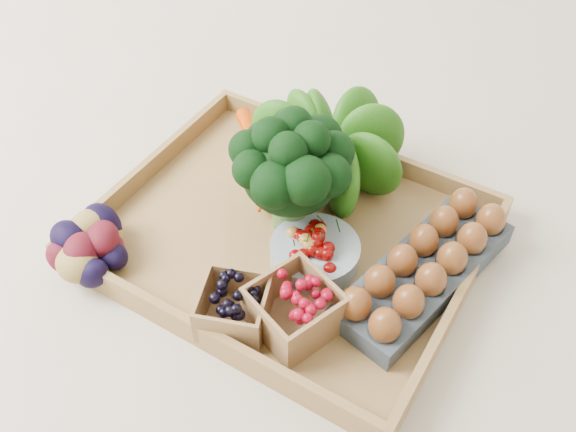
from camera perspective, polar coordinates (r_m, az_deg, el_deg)
The scene contains 10 objects.
ground at distance 1.00m, azimuth -0.00°, elevation -2.37°, with size 4.00×4.00×0.00m, color beige.
tray at distance 0.99m, azimuth -0.00°, elevation -2.09°, with size 0.55×0.45×0.01m, color olive.
carrots at distance 1.09m, azimuth -2.80°, elevation 5.49°, with size 0.18×0.13×0.04m, color #C73B00, non-canonical shape.
lettuce at distance 1.03m, azimuth 3.69°, elevation 6.80°, with size 0.16×0.16×0.16m, color #144D0C.
broccoli at distance 0.95m, azimuth 0.26°, elevation 2.28°, with size 0.19×0.19×0.15m, color black, non-canonical shape.
cherry_bowl at distance 0.94m, azimuth 2.40°, elevation -3.33°, with size 0.13×0.13×0.03m, color #8C9EA5.
egg_carton at distance 0.94m, azimuth 11.98°, elevation -5.02°, with size 0.11×0.30×0.04m, color #3D464D.
potatoes at distance 0.97m, azimuth -17.59°, elevation -1.79°, with size 0.16×0.16×0.09m, color #440A13, non-canonical shape.
punnet_blackberry at distance 0.87m, azimuth -4.82°, elevation -8.10°, with size 0.09×0.09×0.06m, color black.
punnet_raspberry at distance 0.86m, azimuth 0.56°, elevation -8.29°, with size 0.10×0.10×0.07m, color maroon.
Camera 1 is at (0.34, -0.56, 0.75)m, focal length 40.00 mm.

